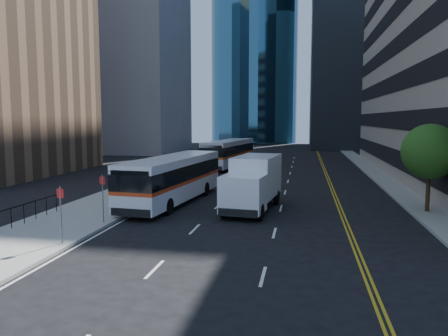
# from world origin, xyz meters

# --- Properties ---
(ground) EXTENTS (160.00, 160.00, 0.00)m
(ground) POSITION_xyz_m (0.00, 0.00, 0.00)
(ground) COLOR black
(ground) RESTS_ON ground
(sidewalk_west) EXTENTS (5.00, 90.00, 0.15)m
(sidewalk_west) POSITION_xyz_m (-10.50, 25.00, 0.07)
(sidewalk_west) COLOR gray
(sidewalk_west) RESTS_ON ground
(sidewalk_east) EXTENTS (2.00, 90.00, 0.15)m
(sidewalk_east) POSITION_xyz_m (9.00, 25.00, 0.07)
(sidewalk_east) COLOR gray
(sidewalk_east) RESTS_ON ground
(midrise_west) EXTENTS (18.00, 18.00, 35.00)m
(midrise_west) POSITION_xyz_m (-28.00, 52.00, 17.50)
(midrise_west) COLOR gray
(midrise_west) RESTS_ON ground
(street_tree) EXTENTS (3.20, 3.20, 5.10)m
(street_tree) POSITION_xyz_m (9.00, 8.00, 3.64)
(street_tree) COLOR #332114
(street_tree) RESTS_ON sidewalk_east
(bus_front) EXTENTS (3.78, 12.03, 3.05)m
(bus_front) POSITION_xyz_m (-6.60, 8.58, 1.66)
(bus_front) COLOR silver
(bus_front) RESTS_ON ground
(bus_rear) EXTENTS (4.23, 12.26, 3.10)m
(bus_rear) POSITION_xyz_m (-6.60, 30.22, 1.69)
(bus_rear) COLOR silver
(bus_rear) RESTS_ON ground
(box_truck) EXTENTS (3.11, 6.98, 3.23)m
(box_truck) POSITION_xyz_m (-1.15, 7.21, 1.71)
(box_truck) COLOR white
(box_truck) RESTS_ON ground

